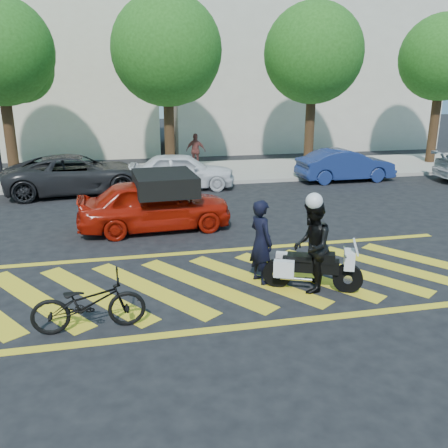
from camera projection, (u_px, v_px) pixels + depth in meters
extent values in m
plane|color=black|center=(232.00, 282.00, 9.95)|extent=(90.00, 90.00, 0.00)
cube|color=#9E998E|center=(171.00, 173.00, 21.15)|extent=(60.00, 5.00, 0.15)
cube|color=gold|center=(36.00, 299.00, 9.16)|extent=(2.43, 3.21, 0.01)
cube|color=gold|center=(94.00, 294.00, 9.38)|extent=(2.43, 3.21, 0.01)
cube|color=gold|center=(150.00, 289.00, 9.61)|extent=(2.43, 3.21, 0.01)
cube|color=gold|center=(204.00, 284.00, 9.83)|extent=(2.43, 3.21, 0.01)
cube|color=gold|center=(255.00, 279.00, 10.05)|extent=(2.43, 3.21, 0.01)
cube|color=gold|center=(304.00, 275.00, 10.28)|extent=(2.43, 3.21, 0.01)
cube|color=gold|center=(350.00, 271.00, 10.50)|extent=(2.43, 3.21, 0.01)
cube|color=gold|center=(395.00, 267.00, 10.72)|extent=(2.43, 3.21, 0.01)
cube|color=gold|center=(438.00, 263.00, 10.95)|extent=(2.43, 3.21, 0.01)
cube|color=gold|center=(257.00, 325.00, 8.17)|extent=(12.00, 0.20, 0.01)
cube|color=gold|center=(214.00, 251.00, 11.73)|extent=(12.00, 0.20, 0.01)
cube|color=beige|center=(8.00, 63.00, 26.52)|extent=(16.00, 8.00, 10.00)
cube|color=beige|center=(295.00, 57.00, 29.82)|extent=(16.00, 8.00, 11.00)
cylinder|color=black|center=(10.00, 133.00, 19.27)|extent=(0.44, 0.44, 4.00)
sphere|color=#215316|center=(19.00, 68.00, 18.94)|extent=(2.73, 2.73, 2.73)
cylinder|color=black|center=(169.00, 130.00, 20.59)|extent=(0.44, 0.44, 4.00)
sphere|color=#215316|center=(167.00, 50.00, 19.65)|extent=(4.60, 4.60, 4.60)
sphere|color=#215316|center=(181.00, 68.00, 20.25)|extent=(2.99, 2.99, 2.99)
cylinder|color=black|center=(310.00, 127.00, 21.91)|extent=(0.44, 0.44, 4.00)
sphere|color=#215316|center=(313.00, 53.00, 20.98)|extent=(4.40, 4.40, 4.40)
sphere|color=#215316|center=(322.00, 69.00, 21.58)|extent=(2.86, 2.86, 2.86)
cylinder|color=black|center=(434.00, 124.00, 23.23)|extent=(0.44, 0.44, 4.00)
sphere|color=#215316|center=(443.00, 57.00, 22.34)|extent=(4.00, 4.00, 4.00)
sphere|color=#215316|center=(448.00, 71.00, 22.91)|extent=(2.60, 2.60, 2.60)
imported|color=black|center=(261.00, 242.00, 9.71)|extent=(0.60, 0.74, 1.76)
imported|color=black|center=(89.00, 303.00, 7.90)|extent=(1.90, 0.73, 0.98)
cylinder|color=black|center=(277.00, 273.00, 9.64)|extent=(0.59, 0.35, 0.59)
cylinder|color=silver|center=(277.00, 273.00, 9.64)|extent=(0.22, 0.20, 0.18)
cylinder|color=black|center=(348.00, 278.00, 9.38)|extent=(0.59, 0.35, 0.59)
cylinder|color=silver|center=(348.00, 278.00, 9.38)|extent=(0.22, 0.20, 0.18)
cube|color=black|center=(310.00, 265.00, 9.45)|extent=(1.11, 0.66, 0.27)
cube|color=black|center=(325.00, 258.00, 9.35)|extent=(0.47, 0.41, 0.20)
cube|color=black|center=(299.00, 257.00, 9.45)|extent=(0.57, 0.47, 0.11)
cube|color=silver|center=(349.00, 259.00, 9.26)|extent=(0.33, 0.42, 0.36)
cube|color=silver|center=(286.00, 260.00, 9.78)|extent=(0.43, 0.31, 0.34)
cube|color=silver|center=(284.00, 269.00, 9.34)|extent=(0.43, 0.31, 0.34)
imported|color=black|center=(312.00, 246.00, 9.32)|extent=(1.00, 1.10, 1.85)
imported|color=#9F1407|center=(155.00, 205.00, 13.25)|extent=(4.34, 1.95, 1.45)
imported|color=black|center=(78.00, 174.00, 17.59)|extent=(5.41, 2.92, 1.44)
imported|color=white|center=(182.00, 171.00, 18.39)|extent=(4.25, 2.13, 1.39)
imported|color=navy|center=(345.00, 165.00, 19.79)|extent=(4.06, 1.50, 1.33)
imported|color=brown|center=(196.00, 151.00, 21.95)|extent=(1.00, 0.73, 1.57)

